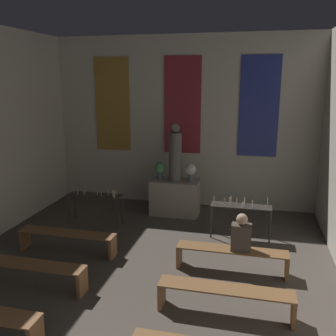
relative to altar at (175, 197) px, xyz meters
The scene contains 12 objects.
wall_back 2.13m from the altar, 90.00° to the left, with size 7.49×0.16×4.67m.
altar is the anchor object (origin of this frame).
statue 1.15m from the altar, ahead, with size 0.33×0.33×1.48m.
flower_vase_left 0.85m from the altar, behind, with size 0.28×0.28×0.46m.
flower_vase_right 0.85m from the altar, ahead, with size 0.28×0.28×0.46m.
candle_rack_left 2.09m from the altar, 147.14° to the right, with size 1.34×0.38×0.96m.
candle_rack_right 2.09m from the altar, 32.79° to the right, with size 1.34×0.38×0.96m.
pew_third_left 4.42m from the altar, 112.22° to the right, with size 2.04×0.36×0.45m.
pew_third_right 4.42m from the altar, 67.78° to the right, with size 2.04×0.36×0.45m.
pew_back_left 3.20m from the altar, 121.48° to the right, with size 2.04×0.36×0.45m.
pew_back_right 3.20m from the altar, 58.52° to the right, with size 2.04×0.36×0.45m.
person_seated 3.30m from the altar, 56.15° to the right, with size 0.36×0.24×0.70m.
Camera 1 is at (2.00, -0.99, 3.51)m, focal length 40.00 mm.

